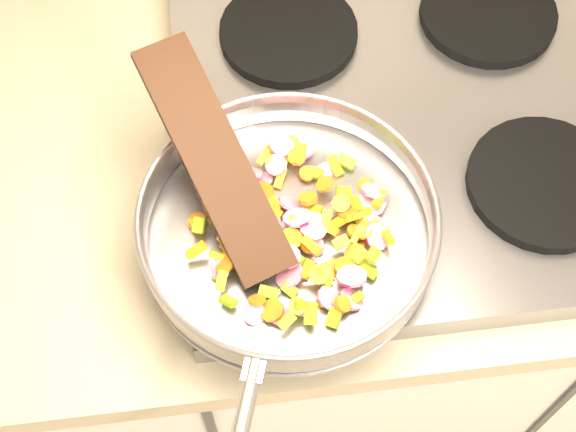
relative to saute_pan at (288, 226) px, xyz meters
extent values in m
cube|color=#939399|center=(0.18, 0.18, -0.07)|extent=(0.60, 0.60, 0.04)
cylinder|color=black|center=(0.04, 0.04, -0.04)|extent=(0.19, 0.19, 0.02)
cylinder|color=black|center=(0.32, 0.04, -0.04)|extent=(0.19, 0.19, 0.02)
cylinder|color=black|center=(0.04, 0.32, -0.04)|extent=(0.19, 0.19, 0.02)
cylinder|color=black|center=(0.32, 0.32, -0.04)|extent=(0.19, 0.19, 0.02)
cylinder|color=#9E9EA5|center=(0.00, 0.00, -0.03)|extent=(0.34, 0.34, 0.01)
torus|color=#9E9EA5|center=(0.00, 0.00, 0.00)|extent=(0.38, 0.38, 0.05)
torus|color=#9E9EA5|center=(0.00, 0.00, 0.02)|extent=(0.34, 0.34, 0.01)
cube|color=#9E9EA5|center=(-0.05, -0.17, 0.01)|extent=(0.03, 0.04, 0.02)
cylinder|color=orange|center=(0.08, -0.01, -0.01)|extent=(0.03, 0.03, 0.01)
cube|color=#85A91D|center=(0.11, 0.03, -0.01)|extent=(0.02, 0.02, 0.02)
cylinder|color=#D1145C|center=(0.00, -0.05, -0.02)|extent=(0.05, 0.05, 0.02)
cube|color=#85A91D|center=(0.08, -0.05, -0.02)|extent=(0.02, 0.02, 0.01)
cube|color=gold|center=(-0.07, 0.00, -0.01)|extent=(0.02, 0.02, 0.01)
cylinder|color=#D1145C|center=(-0.02, 0.08, -0.02)|extent=(0.03, 0.03, 0.01)
cylinder|color=orange|center=(-0.04, 0.03, -0.01)|extent=(0.03, 0.03, 0.02)
cylinder|color=#D1145C|center=(-0.03, 0.08, -0.01)|extent=(0.03, 0.03, 0.02)
cylinder|color=orange|center=(-0.04, 0.09, -0.02)|extent=(0.02, 0.02, 0.01)
cylinder|color=#D1145C|center=(0.00, 0.09, 0.00)|extent=(0.03, 0.03, 0.02)
cube|color=#85A91D|center=(0.01, -0.11, -0.01)|extent=(0.02, 0.03, 0.02)
cube|color=gold|center=(-0.07, -0.02, -0.02)|extent=(0.02, 0.02, 0.01)
cube|color=gold|center=(0.03, -0.08, -0.02)|extent=(0.03, 0.02, 0.01)
cube|color=#85A91D|center=(-0.08, -0.06, 0.00)|extent=(0.02, 0.03, 0.01)
cube|color=#85A91D|center=(0.04, -0.11, -0.02)|extent=(0.02, 0.03, 0.02)
cube|color=#85A91D|center=(-0.07, 0.08, -0.02)|extent=(0.02, 0.02, 0.02)
cube|color=#85A91D|center=(0.06, -0.03, 0.00)|extent=(0.02, 0.02, 0.01)
cube|color=gold|center=(0.11, 0.00, -0.02)|extent=(0.02, 0.02, 0.01)
cube|color=gold|center=(0.09, 0.01, -0.02)|extent=(0.02, 0.02, 0.02)
cylinder|color=orange|center=(0.03, 0.08, -0.02)|extent=(0.03, 0.03, 0.01)
cylinder|color=#D1145C|center=(-0.05, -0.09, -0.02)|extent=(0.04, 0.03, 0.02)
cylinder|color=orange|center=(0.05, 0.05, 0.00)|extent=(0.03, 0.03, 0.02)
cube|color=#85A91D|center=(-0.01, 0.09, -0.01)|extent=(0.03, 0.02, 0.02)
cube|color=#85A91D|center=(0.01, 0.01, -0.01)|extent=(0.02, 0.02, 0.01)
cylinder|color=#D1145C|center=(0.11, 0.04, 0.00)|extent=(0.04, 0.04, 0.03)
cube|color=gold|center=(0.09, 0.02, -0.02)|extent=(0.01, 0.02, 0.01)
cube|color=gold|center=(0.03, 0.03, -0.01)|extent=(0.01, 0.03, 0.01)
cube|color=gold|center=(0.02, -0.05, -0.02)|extent=(0.02, 0.03, 0.02)
cylinder|color=orange|center=(-0.06, 0.01, 0.00)|extent=(0.02, 0.03, 0.02)
cylinder|color=#D1145C|center=(0.04, 0.02, -0.02)|extent=(0.04, 0.04, 0.02)
cylinder|color=#D1145C|center=(-0.04, -0.03, -0.01)|extent=(0.04, 0.03, 0.03)
cube|color=#85A91D|center=(-0.10, 0.02, 0.00)|extent=(0.02, 0.02, 0.02)
cube|color=#85A91D|center=(0.01, -0.03, -0.02)|extent=(0.02, 0.02, 0.02)
cube|color=gold|center=(0.06, 0.00, -0.01)|extent=(0.03, 0.02, 0.01)
cube|color=#85A91D|center=(0.09, 0.01, -0.02)|extent=(0.02, 0.02, 0.01)
cylinder|color=orange|center=(0.05, -0.05, -0.02)|extent=(0.03, 0.03, 0.01)
cylinder|color=orange|center=(0.06, -0.05, -0.02)|extent=(0.03, 0.03, 0.01)
cube|color=#85A91D|center=(0.00, -0.10, -0.01)|extent=(0.02, 0.02, 0.01)
cylinder|color=orange|center=(0.07, -0.04, -0.02)|extent=(0.03, 0.03, 0.02)
cylinder|color=#D1145C|center=(0.06, -0.07, -0.01)|extent=(0.05, 0.05, 0.02)
cube|color=#85A91D|center=(0.05, 0.01, -0.01)|extent=(0.02, 0.02, 0.01)
cube|color=#85A91D|center=(-0.03, -0.04, -0.01)|extent=(0.02, 0.02, 0.02)
cube|color=gold|center=(0.00, 0.08, -0.02)|extent=(0.02, 0.03, 0.02)
cube|color=#85A91D|center=(0.03, 0.02, -0.01)|extent=(0.02, 0.03, 0.01)
cylinder|color=#D1145C|center=(-0.05, -0.01, -0.02)|extent=(0.03, 0.04, 0.03)
cube|color=gold|center=(0.08, 0.02, 0.00)|extent=(0.01, 0.02, 0.02)
cylinder|color=orange|center=(-0.07, -0.04, 0.00)|extent=(0.03, 0.04, 0.02)
cube|color=gold|center=(-0.07, 0.00, 0.00)|extent=(0.03, 0.02, 0.02)
cylinder|color=orange|center=(0.03, 0.03, 0.00)|extent=(0.03, 0.03, 0.02)
cylinder|color=orange|center=(-0.05, 0.08, -0.02)|extent=(0.02, 0.02, 0.01)
cube|color=gold|center=(-0.01, 0.03, -0.02)|extent=(0.01, 0.02, 0.02)
cube|color=#85A91D|center=(-0.07, -0.01, -0.01)|extent=(0.02, 0.02, 0.01)
cylinder|color=#D1145C|center=(-0.02, -0.03, -0.02)|extent=(0.04, 0.04, 0.02)
cylinder|color=#D1145C|center=(0.10, -0.02, -0.01)|extent=(0.04, 0.04, 0.03)
cylinder|color=#D1145C|center=(0.03, 0.11, -0.01)|extent=(0.04, 0.04, 0.01)
cylinder|color=orange|center=(0.07, 0.01, 0.00)|extent=(0.03, 0.03, 0.03)
cube|color=#85A91D|center=(0.08, 0.09, -0.01)|extent=(0.03, 0.02, 0.01)
cube|color=gold|center=(-0.06, 0.02, 0.00)|extent=(0.01, 0.02, 0.02)
cylinder|color=orange|center=(0.04, 0.01, -0.02)|extent=(0.02, 0.03, 0.03)
cylinder|color=orange|center=(-0.08, 0.05, -0.02)|extent=(0.03, 0.03, 0.02)
cube|color=gold|center=(0.08, 0.01, -0.01)|extent=(0.02, 0.02, 0.02)
cube|color=gold|center=(-0.03, 0.03, -0.01)|extent=(0.02, 0.02, 0.02)
cylinder|color=#D1145C|center=(0.10, 0.00, -0.02)|extent=(0.04, 0.03, 0.02)
cylinder|color=#D1145C|center=(-0.07, 0.04, -0.01)|extent=(0.03, 0.03, 0.02)
cylinder|color=orange|center=(0.03, -0.06, 0.00)|extent=(0.03, 0.03, 0.01)
cylinder|color=#D1145C|center=(0.03, 0.00, -0.01)|extent=(0.04, 0.04, 0.01)
cylinder|color=#D1145C|center=(0.06, 0.08, -0.02)|extent=(0.03, 0.03, 0.03)
cylinder|color=#D1145C|center=(-0.08, -0.04, -0.01)|extent=(0.03, 0.03, 0.02)
cube|color=#85A91D|center=(0.03, -0.07, -0.01)|extent=(0.02, 0.02, 0.02)
cylinder|color=#D1145C|center=(0.03, -0.02, -0.02)|extent=(0.03, 0.03, 0.02)
cube|color=#85A91D|center=(-0.02, -0.11, 0.00)|extent=(0.02, 0.02, 0.01)
cube|color=#85A91D|center=(0.06, -0.09, -0.02)|extent=(0.02, 0.02, 0.01)
cube|color=gold|center=(0.08, -0.03, -0.02)|extent=(0.01, 0.02, 0.02)
cube|color=#85A91D|center=(0.09, -0.05, 0.00)|extent=(0.02, 0.02, 0.01)
cube|color=gold|center=(0.09, 0.00, -0.02)|extent=(0.02, 0.02, 0.01)
cube|color=gold|center=(0.03, 0.10, 0.00)|extent=(0.02, 0.03, 0.02)
cylinder|color=orange|center=(0.02, 0.09, 0.00)|extent=(0.03, 0.02, 0.02)
cylinder|color=orange|center=(0.02, -0.02, -0.02)|extent=(0.03, 0.03, 0.02)
cylinder|color=orange|center=(-0.04, -0.08, -0.01)|extent=(0.02, 0.02, 0.02)
cube|color=gold|center=(-0.07, 0.08, -0.01)|extent=(0.03, 0.01, 0.02)
cylinder|color=#D1145C|center=(-0.02, -0.01, -0.02)|extent=(0.04, 0.04, 0.01)
cylinder|color=orange|center=(-0.02, 0.05, -0.01)|extent=(0.03, 0.04, 0.03)
cylinder|color=orange|center=(0.10, 0.06, -0.02)|extent=(0.02, 0.02, 0.02)
cylinder|color=orange|center=(0.00, -0.10, 0.00)|extent=(0.03, 0.03, 0.01)
cube|color=#85A91D|center=(0.01, 0.11, -0.02)|extent=(0.02, 0.03, 0.02)
cube|color=#85A91D|center=(0.08, -0.04, -0.01)|extent=(0.02, 0.02, 0.01)
cylinder|color=orange|center=(0.00, -0.01, 0.00)|extent=(0.04, 0.04, 0.02)
cylinder|color=#D1145C|center=(0.01, 0.11, 0.00)|extent=(0.03, 0.03, 0.01)
cube|color=#85A91D|center=(0.00, -0.01, -0.02)|extent=(0.02, 0.02, 0.01)
cylinder|color=orange|center=(0.08, -0.01, -0.01)|extent=(0.03, 0.03, 0.01)
cube|color=#85A91D|center=(-0.01, -0.01, -0.02)|extent=(0.02, 0.02, 0.01)
cube|color=#85A91D|center=(-0.03, -0.01, -0.01)|extent=(0.02, 0.02, 0.01)
cylinder|color=#D1145C|center=(-0.02, -0.10, -0.02)|extent=(0.03, 0.03, 0.01)
cylinder|color=#D1145C|center=(0.01, 0.04, -0.02)|extent=(0.03, 0.03, 0.03)
cube|color=gold|center=(0.02, -0.06, 0.00)|extent=(0.02, 0.01, 0.02)
cylinder|color=#D1145C|center=(0.03, -0.09, -0.01)|extent=(0.03, 0.03, 0.02)
cube|color=gold|center=(0.01, 0.10, -0.01)|extent=(0.02, 0.02, 0.01)
cube|color=#85A91D|center=(0.08, -0.06, -0.02)|extent=(0.02, 0.02, 0.01)
cube|color=gold|center=(0.02, -0.03, 0.00)|extent=(0.02, 0.03, 0.01)
cube|color=gold|center=(0.00, 0.12, -0.02)|extent=(0.02, 0.02, 0.01)
cube|color=gold|center=(-0.08, -0.03, 0.00)|extent=(0.02, 0.02, 0.02)
cylinder|color=orange|center=(-0.03, -0.09, -0.02)|extent=(0.03, 0.03, 0.01)
cube|color=#85A91D|center=(-0.05, 0.06, 0.00)|extent=(0.02, 0.02, 0.02)
cube|color=gold|center=(0.05, 0.00, -0.01)|extent=(0.02, 0.02, 0.01)
cube|color=#85A91D|center=(0.04, 0.08, -0.02)|extent=(0.03, 0.02, 0.01)
cube|color=gold|center=(0.01, -0.10, 0.00)|extent=(0.03, 0.01, 0.02)
cylinder|color=orange|center=(0.06, 0.02, 0.00)|extent=(0.03, 0.03, 0.01)
cube|color=gold|center=(-0.10, -0.02, 0.00)|extent=(0.03, 0.02, 0.02)
cube|color=gold|center=(0.08, -0.02, -0.01)|extent=(0.02, 0.02, 0.01)
cylinder|color=#D1145C|center=(0.00, -0.04, -0.01)|extent=(0.04, 0.04, 0.01)
cube|color=#85A91D|center=(-0.01, -0.07, -0.02)|extent=(0.02, 0.02, 0.02)
cylinder|color=orange|center=(0.05, -0.10, -0.01)|extent=(0.02, 0.03, 0.02)
cube|color=gold|center=(0.07, 0.08, -0.02)|extent=(0.02, 0.03, 0.02)
cube|color=#85A91D|center=(-0.02, 0.04, -0.01)|extent=(0.02, 0.02, 0.01)
cylinder|color=#D1145C|center=(-0.07, 0.09, -0.01)|extent=(0.03, 0.04, 0.02)
cube|color=gold|center=(0.04, -0.06, -0.01)|extent=(0.01, 0.02, 0.01)
cube|color=#85A91D|center=(-0.08, -0.04, -0.02)|extent=(0.02, 0.02, 0.01)
cylinder|color=#D1145C|center=(0.06, -0.09, -0.02)|extent=(0.03, 0.03, 0.02)
cylinder|color=#D1145C|center=(0.01, 0.01, 0.00)|extent=(0.04, 0.04, 0.02)
cylinder|color=#D1145C|center=(0.10, 0.02, -0.01)|extent=(0.05, 0.04, 0.02)
cube|color=gold|center=(-0.08, 0.03, -0.02)|extent=(0.02, 0.02, 0.02)
cube|color=gold|center=(-0.10, 0.02, -0.01)|extent=(0.02, 0.02, 0.02)
cube|color=#85A91D|center=(0.07, 0.04, -0.01)|extent=(0.02, 0.02, 0.02)
cube|color=gold|center=(0.11, 0.02, 0.00)|extent=(0.02, 0.03, 0.01)
cylinder|color=#D1145C|center=(-0.02, 0.01, -0.02)|extent=(0.03, 0.03, 0.02)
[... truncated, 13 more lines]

